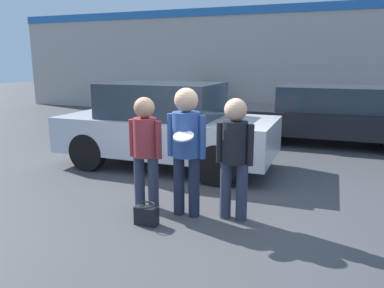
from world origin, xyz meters
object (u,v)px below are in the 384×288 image
Objects in this scene: parked_car_near at (166,125)px; shrub at (205,98)px; person_middle_with_frisbee at (186,141)px; person_right at (235,150)px; handbag at (146,215)px; person_left at (145,145)px; parked_car_far at (331,115)px.

parked_car_near is 7.28m from shrub.
person_right is (0.63, 0.11, -0.10)m from person_middle_with_frisbee.
person_right is at bearing 30.26° from handbag.
person_middle_with_frisbee reaches higher than shrub.
person_right is at bearing 3.29° from person_left.
person_middle_with_frisbee is 2.54m from parked_car_near.
person_left is 6.02m from parked_car_far.
parked_car_near reaches higher than person_left.
person_right reaches higher than handbag.
shrub is (-1.59, 7.10, -0.16)m from parked_car_near.
person_right is at bearing 9.85° from person_middle_with_frisbee.
person_middle_with_frisbee is 0.41× the size of parked_car_near.
person_left is 0.38× the size of parked_car_near.
person_left reaches higher than shrub.
parked_car_far is at bearing 72.69° from person_middle_with_frisbee.
parked_car_near is 3.16× the size of shrub.
parked_car_near reaches higher than shrub.
parked_car_far is at bearing 78.53° from person_right.
person_left is at bearing 176.65° from person_middle_with_frisbee.
shrub is 10.08m from handbag.
person_middle_with_frisbee is 9.72m from shrub.
person_right reaches higher than person_left.
person_right is at bearing -69.08° from shrub.
person_middle_with_frisbee is at bearing -72.76° from shrub.
parked_car_near is at bearing 120.68° from person_middle_with_frisbee.
parked_car_near reaches higher than handbag.
shrub is at bearing 104.43° from handbag.
handbag is (-1.00, -0.58, -0.81)m from person_right.
shrub is (-2.88, 9.28, -0.38)m from person_middle_with_frisbee.
shrub is 4.44× the size of handbag.
person_right is 1.21× the size of shrub.
person_right is 5.37× the size of handbag.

